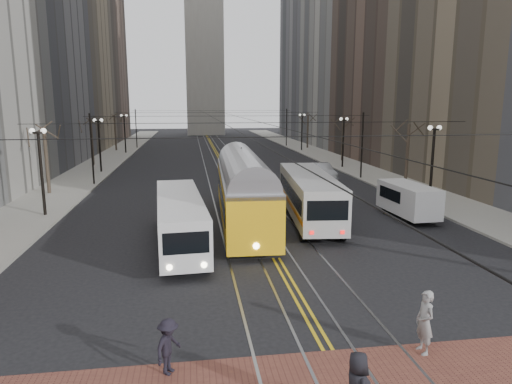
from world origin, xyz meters
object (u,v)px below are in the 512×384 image
object	(u,v)px
rear_bus	(309,198)
sedan_grey	(298,188)
streetcar	(243,196)
cargo_van	(408,202)
pedestrian_b	(425,322)
pedestrian_d	(169,346)
sedan_silver	(321,172)
transit_bus	(180,221)

from	to	relation	value
rear_bus	sedan_grey	world-z (taller)	rear_bus
streetcar	sedan_grey	distance (m)	9.41
cargo_van	pedestrian_b	distance (m)	17.20
pedestrian_d	sedan_grey	bearing A→B (deg)	9.15
sedan_silver	rear_bus	bearing A→B (deg)	-111.29
sedan_grey	rear_bus	bearing A→B (deg)	-99.26
streetcar	cargo_van	xyz separation A→B (m)	(10.80, -0.20, -0.62)
transit_bus	pedestrian_b	world-z (taller)	transit_bus
transit_bus	sedan_silver	bearing A→B (deg)	51.84
pedestrian_d	sedan_silver	bearing A→B (deg)	7.44
sedan_grey	sedan_silver	distance (m)	9.07
sedan_silver	pedestrian_d	distance (m)	34.30
cargo_van	pedestrian_d	size ratio (longest dim) A/B	3.18
streetcar	sedan_silver	distance (m)	18.42
cargo_van	pedestrian_d	xyz separation A→B (m)	(-14.75, -15.62, -0.32)
transit_bus	pedestrian_b	bearing A→B (deg)	-61.55
rear_bus	sedan_silver	size ratio (longest dim) A/B	2.31
rear_bus	sedan_grey	xyz separation A→B (m)	(1.10, 7.47, -0.72)
pedestrian_b	rear_bus	bearing A→B (deg)	174.93
pedestrian_b	cargo_van	bearing A→B (deg)	152.50
sedan_silver	pedestrian_b	xyz separation A→B (m)	(-6.01, -31.51, 0.17)
sedan_grey	pedestrian_d	distance (m)	25.27
cargo_van	sedan_grey	bearing A→B (deg)	121.86
streetcar	rear_bus	world-z (taller)	streetcar
transit_bus	streetcar	size ratio (longest dim) A/B	0.72
sedan_silver	pedestrian_b	world-z (taller)	pedestrian_b
sedan_silver	pedestrian_b	distance (m)	32.07
pedestrian_b	pedestrian_d	bearing A→B (deg)	-92.76
sedan_grey	sedan_silver	bearing A→B (deg)	61.02
streetcar	pedestrian_d	size ratio (longest dim) A/B	9.25
transit_bus	streetcar	bearing A→B (deg)	42.72
rear_bus	pedestrian_d	xyz separation A→B (m)	(-8.20, -16.03, -0.69)
cargo_van	sedan_silver	bearing A→B (deg)	91.43
rear_bus	pedestrian_b	size ratio (longest dim) A/B	5.89
cargo_van	sedan_grey	distance (m)	9.59
cargo_van	streetcar	bearing A→B (deg)	176.12
transit_bus	sedan_grey	size ratio (longest dim) A/B	2.32
streetcar	pedestrian_d	distance (m)	16.33
streetcar	pedestrian_b	xyz separation A→B (m)	(3.60, -15.82, -0.76)
sedan_silver	pedestrian_d	size ratio (longest dim) A/B	3.11
cargo_van	sedan_silver	xyz separation A→B (m)	(-1.18, 15.88, -0.31)
streetcar	pedestrian_d	world-z (taller)	streetcar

